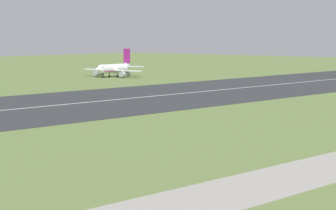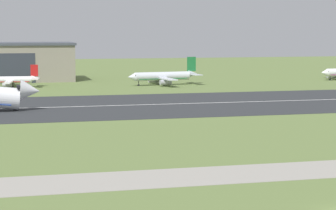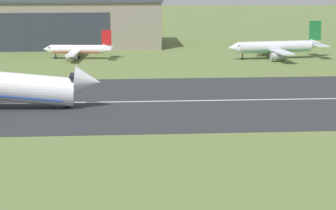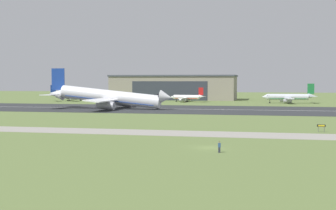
% 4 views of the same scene
% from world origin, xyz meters
% --- Properties ---
extents(ground_plane, '(640.64, 640.64, 0.00)m').
position_xyz_m(ground_plane, '(0.00, 51.07, 0.00)').
color(ground_plane, olive).
extents(runway_strip, '(400.64, 53.86, 0.06)m').
position_xyz_m(runway_strip, '(0.00, 102.13, 0.03)').
color(runway_strip, '#2B2D30').
rests_on(runway_strip, ground_plane).
extents(runway_centreline, '(360.57, 0.70, 0.01)m').
position_xyz_m(runway_centreline, '(0.00, 102.13, 0.07)').
color(runway_centreline, silver).
rests_on(runway_centreline, runway_strip).
extents(airplane_parked_east, '(19.02, 23.85, 9.62)m').
position_xyz_m(airplane_parked_east, '(91.07, 165.69, 2.85)').
color(airplane_parked_east, white).
rests_on(airplane_parked_east, ground_plane).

